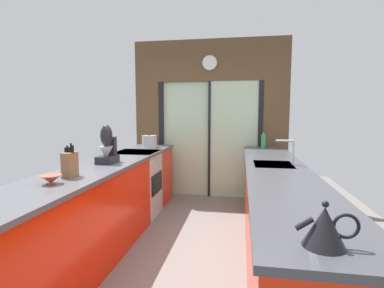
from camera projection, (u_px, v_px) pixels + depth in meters
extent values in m
cube|color=slate|center=(192.00, 239.00, 3.40)|extent=(5.04, 7.60, 0.02)
cube|color=brown|center=(210.00, 60.00, 4.91)|extent=(2.64, 0.08, 0.70)
cube|color=#B2D1AD|center=(186.00, 139.00, 5.15)|extent=(0.80, 0.02, 2.00)
cube|color=#B2D1AD|center=(234.00, 140.00, 4.97)|extent=(0.80, 0.02, 2.00)
cube|color=black|center=(162.00, 139.00, 5.20)|extent=(0.08, 0.10, 2.00)
cube|color=black|center=(260.00, 140.00, 4.91)|extent=(0.08, 0.10, 2.00)
cube|color=black|center=(209.00, 140.00, 5.06)|extent=(0.04, 0.10, 2.00)
cube|color=brown|center=(148.00, 139.00, 5.24)|extent=(0.42, 0.08, 2.00)
cube|color=brown|center=(275.00, 141.00, 4.87)|extent=(0.42, 0.08, 2.00)
cylinder|color=white|center=(210.00, 63.00, 4.86)|extent=(0.23, 0.03, 0.23)
torus|color=beige|center=(210.00, 63.00, 4.86)|extent=(0.25, 0.02, 0.25)
cube|color=red|center=(75.00, 228.00, 2.60)|extent=(0.58, 2.55, 0.88)
cube|color=red|center=(151.00, 176.00, 4.75)|extent=(0.58, 0.65, 0.88)
cube|color=#4C4C51|center=(105.00, 165.00, 3.16)|extent=(0.62, 3.80, 0.04)
cube|color=red|center=(276.00, 216.00, 2.91)|extent=(0.58, 3.80, 0.88)
cube|color=#3D3D42|center=(278.00, 171.00, 2.86)|extent=(0.62, 3.80, 0.04)
cube|color=#B7BABC|center=(273.00, 166.00, 3.11)|extent=(0.40, 0.48, 0.05)
cylinder|color=#B7BABC|center=(293.00, 152.00, 3.05)|extent=(0.02, 0.02, 0.26)
cylinder|color=#B7BABC|center=(285.00, 141.00, 3.06)|extent=(0.18, 0.02, 0.02)
cube|color=#B7BABC|center=(137.00, 185.00, 4.14)|extent=(0.58, 0.60, 0.88)
cube|color=black|center=(157.00, 183.00, 4.09)|extent=(0.01, 0.48, 0.28)
cube|color=black|center=(136.00, 153.00, 4.09)|extent=(0.58, 0.60, 0.03)
cylinder|color=#B7BABC|center=(153.00, 163.00, 3.88)|extent=(0.02, 0.04, 0.04)
cylinder|color=#B7BABC|center=(157.00, 161.00, 4.05)|extent=(0.02, 0.04, 0.04)
cylinder|color=#B7BABC|center=(161.00, 159.00, 4.23)|extent=(0.02, 0.04, 0.04)
cylinder|color=#BC4C38|center=(51.00, 184.00, 2.23)|extent=(0.07, 0.07, 0.01)
cone|color=#BC4C38|center=(51.00, 179.00, 2.23)|extent=(0.16, 0.16, 0.06)
cube|color=brown|center=(70.00, 165.00, 2.47)|extent=(0.08, 0.14, 0.21)
cylinder|color=black|center=(65.00, 151.00, 2.46)|extent=(0.02, 0.02, 0.05)
cylinder|color=black|center=(67.00, 150.00, 2.46)|extent=(0.02, 0.02, 0.07)
cylinder|color=black|center=(69.00, 150.00, 2.46)|extent=(0.02, 0.02, 0.05)
cylinder|color=black|center=(71.00, 148.00, 2.45)|extent=(0.02, 0.02, 0.09)
cylinder|color=black|center=(73.00, 149.00, 2.45)|extent=(0.02, 0.02, 0.07)
cube|color=black|center=(108.00, 159.00, 3.17)|extent=(0.17, 0.26, 0.08)
cube|color=black|center=(111.00, 146.00, 3.25)|extent=(0.10, 0.08, 0.20)
ellipsoid|color=black|center=(106.00, 136.00, 3.13)|extent=(0.13, 0.12, 0.24)
cone|color=#B7BABC|center=(106.00, 152.00, 3.13)|extent=(0.15, 0.15, 0.13)
cylinder|color=#B7BABC|center=(149.00, 142.00, 4.60)|extent=(0.23, 0.23, 0.18)
cylinder|color=#B7BABC|center=(149.00, 136.00, 4.59)|extent=(0.23, 0.23, 0.01)
sphere|color=black|center=(149.00, 135.00, 4.58)|extent=(0.03, 0.03, 0.03)
cone|color=black|center=(324.00, 227.00, 1.18)|extent=(0.17, 0.17, 0.17)
sphere|color=black|center=(325.00, 204.00, 1.17)|extent=(0.03, 0.03, 0.03)
cylinder|color=black|center=(304.00, 224.00, 1.20)|extent=(0.08, 0.02, 0.07)
torus|color=black|center=(346.00, 226.00, 1.17)|extent=(0.11, 0.01, 0.11)
cylinder|color=#339E56|center=(263.00, 141.00, 4.57)|extent=(0.07, 0.07, 0.21)
cylinder|color=#339E56|center=(263.00, 133.00, 4.56)|extent=(0.03, 0.03, 0.04)
cylinder|color=black|center=(264.00, 131.00, 4.55)|extent=(0.04, 0.04, 0.01)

